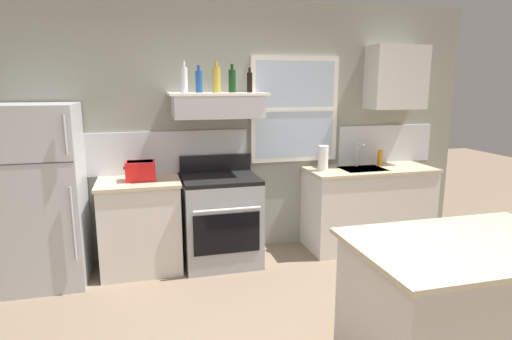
% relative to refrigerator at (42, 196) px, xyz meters
% --- Properties ---
extents(back_wall, '(5.40, 0.11, 2.70)m').
position_rel_refrigerator_xyz_m(back_wall, '(1.93, 0.39, 0.52)').
color(back_wall, gray).
rests_on(back_wall, ground_plane).
extents(refrigerator, '(0.70, 0.72, 1.66)m').
position_rel_refrigerator_xyz_m(refrigerator, '(0.00, 0.00, 0.00)').
color(refrigerator, '#B7BABC').
rests_on(refrigerator, ground_plane).
extents(counter_left_of_stove, '(0.79, 0.63, 0.91)m').
position_rel_refrigerator_xyz_m(counter_left_of_stove, '(0.85, 0.06, -0.37)').
color(counter_left_of_stove, silver).
rests_on(counter_left_of_stove, ground_plane).
extents(toaster, '(0.30, 0.20, 0.19)m').
position_rel_refrigerator_xyz_m(toaster, '(0.88, 0.06, 0.18)').
color(toaster, red).
rests_on(toaster, counter_left_of_stove).
extents(stove_range, '(0.76, 0.69, 1.09)m').
position_rel_refrigerator_xyz_m(stove_range, '(1.65, 0.02, -0.37)').
color(stove_range, '#9EA0A5').
rests_on(stove_range, ground_plane).
extents(range_hood_shelf, '(0.96, 0.52, 0.24)m').
position_rel_refrigerator_xyz_m(range_hood_shelf, '(1.65, 0.12, 0.79)').
color(range_hood_shelf, silver).
extents(bottle_clear_tall, '(0.06, 0.06, 0.30)m').
position_rel_refrigerator_xyz_m(bottle_clear_tall, '(1.33, 0.07, 1.04)').
color(bottle_clear_tall, silver).
rests_on(bottle_clear_tall, range_hood_shelf).
extents(bottle_blue_liqueur, '(0.07, 0.07, 0.26)m').
position_rel_refrigerator_xyz_m(bottle_blue_liqueur, '(1.48, 0.16, 1.03)').
color(bottle_blue_liqueur, '#1E478C').
rests_on(bottle_blue_liqueur, range_hood_shelf).
extents(bottle_champagne_gold_foil, '(0.08, 0.08, 0.31)m').
position_rel_refrigerator_xyz_m(bottle_champagne_gold_foil, '(1.65, 0.13, 1.04)').
color(bottle_champagne_gold_foil, '#B29333').
rests_on(bottle_champagne_gold_foil, range_hood_shelf).
extents(bottle_dark_green_wine, '(0.07, 0.07, 0.28)m').
position_rel_refrigerator_xyz_m(bottle_dark_green_wine, '(1.81, 0.16, 1.03)').
color(bottle_dark_green_wine, '#143819').
rests_on(bottle_dark_green_wine, range_hood_shelf).
extents(bottle_balsamic_dark, '(0.06, 0.06, 0.25)m').
position_rel_refrigerator_xyz_m(bottle_balsamic_dark, '(1.98, 0.11, 1.02)').
color(bottle_balsamic_dark, black).
rests_on(bottle_balsamic_dark, range_hood_shelf).
extents(counter_right_with_sink, '(1.43, 0.63, 0.91)m').
position_rel_refrigerator_xyz_m(counter_right_with_sink, '(3.35, 0.06, -0.37)').
color(counter_right_with_sink, silver).
rests_on(counter_right_with_sink, ground_plane).
extents(sink_faucet, '(0.03, 0.17, 0.28)m').
position_rel_refrigerator_xyz_m(sink_faucet, '(3.25, 0.16, 0.25)').
color(sink_faucet, silver).
rests_on(sink_faucet, counter_right_with_sink).
extents(paper_towel_roll, '(0.11, 0.11, 0.27)m').
position_rel_refrigerator_xyz_m(paper_towel_roll, '(2.78, 0.06, 0.21)').
color(paper_towel_roll, white).
rests_on(paper_towel_roll, counter_right_with_sink).
extents(dish_soap_bottle, '(0.06, 0.06, 0.18)m').
position_rel_refrigerator_xyz_m(dish_soap_bottle, '(3.53, 0.16, 0.17)').
color(dish_soap_bottle, orange).
rests_on(dish_soap_bottle, counter_right_with_sink).
extents(kitchen_island, '(1.40, 0.90, 0.91)m').
position_rel_refrigerator_xyz_m(kitchen_island, '(2.77, -2.15, -0.37)').
color(kitchen_island, silver).
rests_on(kitchen_island, ground_plane).
extents(upper_cabinet_right, '(0.64, 0.32, 0.70)m').
position_rel_refrigerator_xyz_m(upper_cabinet_right, '(3.70, 0.20, 1.07)').
color(upper_cabinet_right, silver).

